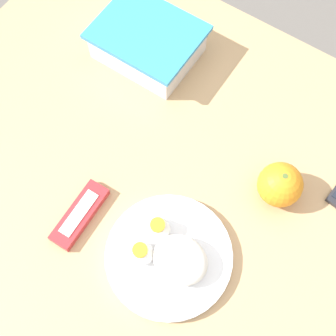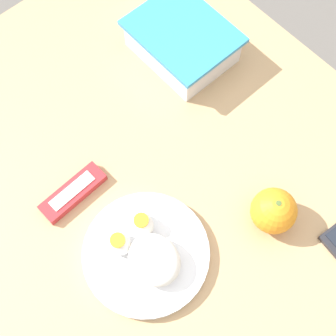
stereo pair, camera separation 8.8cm
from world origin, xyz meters
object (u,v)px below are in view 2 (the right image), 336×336
orange_fruit (274,211)px  food_container (182,43)px  candy_bar (73,193)px  rice_plate (147,253)px

orange_fruit → food_container: bearing=161.1°
food_container → candy_bar: food_container is taller
food_container → orange_fruit: (0.39, -0.13, 0.01)m
food_container → orange_fruit: 0.41m
food_container → rice_plate: 0.45m
rice_plate → candy_bar: size_ratio=1.68×
rice_plate → candy_bar: bearing=-171.5°
food_container → candy_bar: 0.39m
food_container → rice_plate: (0.29, -0.35, -0.01)m
orange_fruit → candy_bar: size_ratio=0.62×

